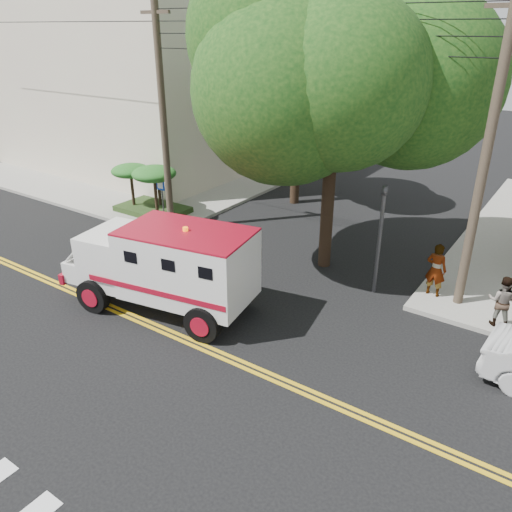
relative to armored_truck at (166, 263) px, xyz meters
The scene contains 13 objects.
ground 2.09m from the armored_truck, 45.22° to the right, with size 100.00×100.00×0.00m, color black.
sidewalk_nw 17.74m from the armored_truck, 135.02° to the left, with size 17.00×17.00×0.15m, color gray.
building_left 20.48m from the armored_truck, 136.02° to the left, with size 16.00×14.00×10.00m, color beige.
utility_pole_left 7.41m from the armored_truck, 132.66° to the left, with size 0.28×0.28×9.00m, color #382D23.
utility_pole_right 9.43m from the armored_truck, 35.47° to the left, with size 0.28×0.28×9.00m, color #382D23.
tree_main 8.23m from the armored_truck, 60.60° to the left, with size 6.08×5.70×9.85m.
tree_left 11.69m from the armored_truck, 98.88° to the left, with size 4.48×4.20×7.70m.
traffic_signal 6.68m from the armored_truck, 43.79° to the left, with size 0.15×0.18×3.60m.
accessibility_sign 7.34m from the armored_truck, 135.19° to the left, with size 0.45×0.10×2.02m.
palm_planter 8.55m from the armored_truck, 138.88° to the left, with size 3.52×2.63×2.36m.
armored_truck is the anchor object (origin of this frame).
pedestrian_a 8.35m from the armored_truck, 38.80° to the left, with size 0.64×0.42×1.75m, color gray.
pedestrian_b 9.69m from the armored_truck, 27.73° to the left, with size 0.74×0.58×1.53m, color gray.
Camera 1 is at (8.76, -8.45, 7.94)m, focal length 35.00 mm.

